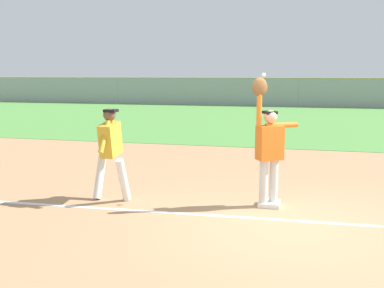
# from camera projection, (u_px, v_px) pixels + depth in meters

# --- Properties ---
(ground_plane) EXTENTS (77.82, 77.82, 0.00)m
(ground_plane) POSITION_uv_depth(u_px,v_px,m) (286.00, 226.00, 6.87)
(ground_plane) COLOR tan
(outfield_grass) EXTENTS (54.93, 18.34, 0.01)m
(outfield_grass) POSITION_uv_depth(u_px,v_px,m) (296.00, 120.00, 22.56)
(outfield_grass) COLOR #549342
(outfield_grass) RESTS_ON ground_plane
(chalk_foul_line) EXTENTS (12.00, 0.54, 0.01)m
(chalk_foul_line) POSITION_uv_depth(u_px,v_px,m) (42.00, 204.00, 7.97)
(chalk_foul_line) COLOR white
(chalk_foul_line) RESTS_ON ground_plane
(first_base) EXTENTS (0.38, 0.38, 0.08)m
(first_base) POSITION_uv_depth(u_px,v_px,m) (269.00, 204.00, 7.89)
(first_base) COLOR white
(first_base) RESTS_ON ground_plane
(fielder) EXTENTS (0.82, 0.57, 2.28)m
(fielder) POSITION_uv_depth(u_px,v_px,m) (269.00, 144.00, 7.69)
(fielder) COLOR silver
(fielder) RESTS_ON ground_plane
(runner) EXTENTS (0.72, 0.84, 1.72)m
(runner) POSITION_uv_depth(u_px,v_px,m) (110.00, 148.00, 8.10)
(runner) COLOR white
(runner) RESTS_ON ground_plane
(baseball) EXTENTS (0.07, 0.07, 0.07)m
(baseball) POSITION_uv_depth(u_px,v_px,m) (264.00, 75.00, 7.90)
(baseball) COLOR white
(outfield_fence) EXTENTS (55.01, 0.08, 2.07)m
(outfield_fence) POSITION_uv_depth(u_px,v_px,m) (298.00, 92.00, 31.19)
(outfield_fence) COLOR #93999E
(outfield_fence) RESTS_ON ground_plane
(parked_car_blue) EXTENTS (4.45, 2.21, 1.25)m
(parked_car_blue) POSITION_uv_depth(u_px,v_px,m) (204.00, 94.00, 36.50)
(parked_car_blue) COLOR #23389E
(parked_car_blue) RESTS_ON ground_plane
(parked_car_red) EXTENTS (4.48, 2.27, 1.25)m
(parked_car_red) POSITION_uv_depth(u_px,v_px,m) (276.00, 95.00, 34.77)
(parked_car_red) COLOR #B21E1E
(parked_car_red) RESTS_ON ground_plane
(parked_car_silver) EXTENTS (4.47, 2.24, 1.25)m
(parked_car_silver) POSITION_uv_depth(u_px,v_px,m) (346.00, 96.00, 33.46)
(parked_car_silver) COLOR #B7B7BC
(parked_car_silver) RESTS_ON ground_plane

